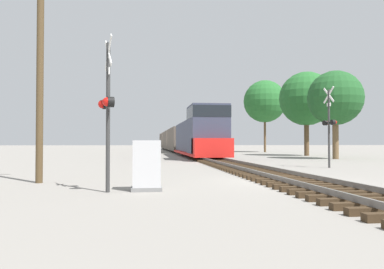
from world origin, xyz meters
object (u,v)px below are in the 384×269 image
tree_far_right (335,98)px  tree_deep_background (265,101)px  relay_cabinet (147,166)px  utility_pole (40,68)px  crossing_signal_near (107,106)px  freight_train (177,140)px  crossing_signal_far (329,124)px  tree_mid_background (306,99)px

tree_far_right → tree_deep_background: size_ratio=0.71×
relay_cabinet → tree_far_right: bearing=49.9°
utility_pole → tree_deep_background: 46.74m
crossing_signal_near → tree_deep_background: bearing=139.8°
freight_train → tree_far_right: tree_far_right is taller
crossing_signal_near → crossing_signal_far: (11.64, 9.18, 0.03)m
tree_deep_background → utility_pole: bearing=-118.2°
freight_train → crossing_signal_near: 49.05m
crossing_signal_far → tree_deep_background: 36.02m
crossing_signal_near → tree_far_right: 26.98m
crossing_signal_far → tree_far_right: size_ratio=0.60×
utility_pole → tree_mid_background: bearing=49.6°
freight_train → tree_deep_background: size_ratio=6.06×
crossing_signal_far → relay_cabinet: bearing=120.2°
crossing_signal_far → tree_deep_background: tree_deep_background is taller
freight_train → crossing_signal_near: (-6.33, -48.64, 0.59)m
utility_pole → tree_deep_background: bearing=61.8°
freight_train → crossing_signal_near: freight_train is taller
freight_train → tree_mid_background: 24.38m
crossing_signal_far → tree_mid_background: bearing=-31.1°
crossing_signal_near → tree_far_right: (17.86, 20.03, 2.86)m
tree_deep_background → tree_far_right: bearing=-93.5°
crossing_signal_near → relay_cabinet: bearing=84.2°
tree_mid_background → tree_deep_background: 15.86m
freight_train → crossing_signal_far: bearing=-82.3°
tree_far_right → tree_deep_background: bearing=86.5°
relay_cabinet → tree_mid_background: 33.57m
crossing_signal_far → tree_mid_background: (7.23, 19.01, 3.75)m
relay_cabinet → tree_deep_background: (18.19, 43.76, 7.00)m
utility_pole → tree_mid_background: tree_mid_background is taller
crossing_signal_far → freight_train: bearing=-2.6°
tree_mid_background → tree_far_right: bearing=-97.0°
crossing_signal_near → tree_far_right: tree_far_right is taller
crossing_signal_far → tree_mid_background: tree_mid_background is taller
crossing_signal_near → tree_mid_background: tree_mid_background is taller
tree_mid_background → freight_train: bearing=121.5°
crossing_signal_far → relay_cabinet: 13.91m
crossing_signal_far → tree_far_right: (6.22, 10.85, 2.83)m
crossing_signal_near → tree_mid_background: (18.86, 28.19, 3.78)m
freight_train → relay_cabinet: bearing=-96.1°
relay_cabinet → utility_pole: bearing=144.8°
relay_cabinet → tree_far_right: size_ratio=0.19×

